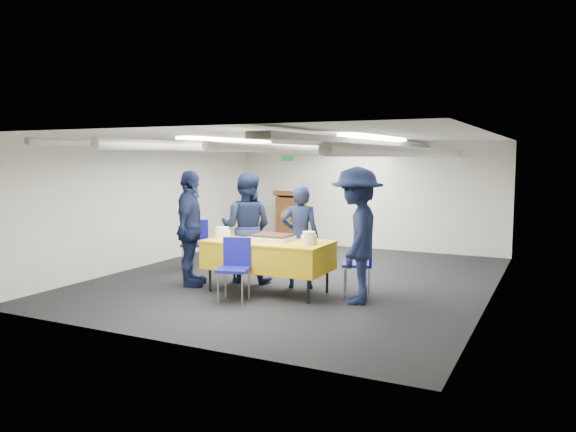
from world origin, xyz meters
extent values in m
plane|color=black|center=(0.00, 0.00, 0.00)|extent=(7.00, 7.00, 0.00)
cube|color=silver|center=(0.00, 3.49, 1.15)|extent=(6.00, 0.02, 2.30)
cube|color=silver|center=(-2.99, 0.00, 1.15)|extent=(0.02, 7.00, 2.30)
cube|color=silver|center=(2.99, 0.00, 1.15)|extent=(0.02, 7.00, 2.30)
cube|color=white|center=(0.00, 0.00, 2.29)|extent=(6.00, 7.00, 0.02)
cylinder|color=silver|center=(-2.00, 0.00, 2.18)|extent=(0.10, 6.90, 0.10)
cylinder|color=silver|center=(-0.90, 0.00, 2.14)|extent=(0.14, 6.90, 0.14)
cylinder|color=silver|center=(0.60, 0.00, 2.10)|extent=(0.10, 6.90, 0.10)
cylinder|color=silver|center=(1.90, 0.00, 2.06)|extent=(0.14, 6.90, 0.14)
cube|color=gray|center=(1.20, 0.00, 2.20)|extent=(0.28, 6.90, 0.08)
cube|color=white|center=(-1.30, 0.00, 2.27)|extent=(0.25, 2.60, 0.04)
cube|color=white|center=(1.30, 0.00, 2.27)|extent=(0.25, 2.60, 0.04)
cube|color=#0C591E|center=(-1.90, 3.47, 1.95)|extent=(0.30, 0.04, 0.12)
cylinder|color=black|center=(-0.79, -1.37, 0.18)|extent=(0.04, 0.04, 0.36)
cylinder|color=black|center=(0.80, -1.37, 0.18)|extent=(0.04, 0.04, 0.36)
cylinder|color=black|center=(-0.79, -0.69, 0.18)|extent=(0.04, 0.04, 0.36)
cylinder|color=black|center=(0.80, -0.69, 0.18)|extent=(0.04, 0.04, 0.36)
cube|color=yellow|center=(0.01, -1.03, 0.54)|extent=(1.81, 0.90, 0.39)
cube|color=yellow|center=(0.01, -1.03, 0.76)|extent=(1.83, 0.92, 0.03)
cube|color=white|center=(0.07, -0.99, 0.80)|extent=(0.54, 0.43, 0.07)
cube|color=black|center=(0.07, -0.99, 0.85)|extent=(0.52, 0.41, 0.03)
sphere|color=#103196|center=(-0.17, -1.19, 0.85)|extent=(0.04, 0.04, 0.04)
sphere|color=#103196|center=(-0.17, -0.80, 0.85)|extent=(0.04, 0.04, 0.04)
sphere|color=#103196|center=(-0.05, -1.19, 0.85)|extent=(0.04, 0.04, 0.04)
sphere|color=#103196|center=(-0.05, -0.80, 0.85)|extent=(0.04, 0.04, 0.04)
sphere|color=#103196|center=(0.07, -1.19, 0.85)|extent=(0.04, 0.04, 0.04)
sphere|color=#103196|center=(0.07, -0.80, 0.85)|extent=(0.04, 0.04, 0.04)
sphere|color=#103196|center=(0.19, -1.19, 0.85)|extent=(0.04, 0.04, 0.04)
sphere|color=#103196|center=(0.19, -0.80, 0.85)|extent=(0.04, 0.04, 0.04)
sphere|color=#103196|center=(0.31, -1.19, 0.85)|extent=(0.04, 0.04, 0.04)
sphere|color=#103196|center=(0.31, -0.80, 0.85)|extent=(0.04, 0.04, 0.04)
sphere|color=#103196|center=(-0.19, -1.09, 0.85)|extent=(0.04, 0.04, 0.04)
sphere|color=#103196|center=(0.33, -1.09, 0.85)|extent=(0.04, 0.04, 0.04)
sphere|color=#103196|center=(-0.19, -0.99, 0.85)|extent=(0.04, 0.04, 0.04)
sphere|color=#103196|center=(0.33, -0.99, 0.85)|extent=(0.04, 0.04, 0.04)
sphere|color=#103196|center=(-0.19, -0.90, 0.85)|extent=(0.04, 0.04, 0.04)
sphere|color=#103196|center=(0.33, -0.90, 0.85)|extent=(0.04, 0.04, 0.04)
cylinder|color=white|center=(-0.76, -1.08, 0.83)|extent=(0.24, 0.24, 0.11)
cylinder|color=white|center=(-0.76, -1.08, 0.91)|extent=(0.20, 0.20, 0.05)
cylinder|color=white|center=(0.68, -1.08, 0.83)|extent=(0.22, 0.22, 0.13)
cylinder|color=white|center=(0.68, -1.08, 0.92)|extent=(0.18, 0.18, 0.05)
cube|color=brown|center=(-1.60, 3.05, 0.55)|extent=(0.55, 0.45, 1.10)
cube|color=brown|center=(-1.60, 3.02, 1.15)|extent=(0.62, 0.53, 0.21)
cylinder|color=gold|center=(-1.60, 2.81, 0.70)|extent=(0.28, 0.02, 0.28)
cylinder|color=gray|center=(-0.29, -1.92, 0.21)|extent=(0.02, 0.02, 0.43)
cylinder|color=gray|center=(0.04, -1.84, 0.21)|extent=(0.02, 0.02, 0.43)
cylinder|color=gray|center=(-0.37, -1.60, 0.21)|extent=(0.02, 0.02, 0.43)
cylinder|color=gray|center=(-0.05, -1.51, 0.21)|extent=(0.02, 0.02, 0.43)
cube|color=#13118C|center=(-0.17, -1.72, 0.45)|extent=(0.51, 0.51, 0.04)
cube|color=#13118C|center=(-0.22, -1.53, 0.67)|extent=(0.40, 0.14, 0.40)
cylinder|color=gray|center=(1.02, -0.48, 0.21)|extent=(0.02, 0.02, 0.43)
cylinder|color=gray|center=(1.12, -0.80, 0.21)|extent=(0.02, 0.02, 0.43)
cylinder|color=gray|center=(1.34, -0.38, 0.21)|extent=(0.02, 0.02, 0.43)
cylinder|color=gray|center=(1.44, -0.70, 0.21)|extent=(0.02, 0.02, 0.43)
cube|color=#13118C|center=(1.23, -0.59, 0.45)|extent=(0.52, 0.52, 0.04)
cube|color=#13118C|center=(1.41, -0.53, 0.67)|extent=(0.16, 0.39, 0.40)
cylinder|color=gray|center=(-2.05, -0.34, 0.21)|extent=(0.02, 0.02, 0.43)
cylinder|color=gray|center=(-1.73, -0.22, 0.21)|extent=(0.02, 0.02, 0.43)
cylinder|color=gray|center=(-2.17, -0.03, 0.21)|extent=(0.02, 0.02, 0.43)
cylinder|color=gray|center=(-1.86, 0.10, 0.21)|extent=(0.02, 0.02, 0.43)
cube|color=#13118C|center=(-1.95, -0.12, 0.45)|extent=(0.55, 0.55, 0.04)
cube|color=#13118C|center=(-2.02, 0.05, 0.67)|extent=(0.39, 0.18, 0.40)
imported|color=black|center=(0.30, -0.56, 0.79)|extent=(0.67, 0.55, 1.57)
imported|color=black|center=(-0.64, -0.55, 0.87)|extent=(0.97, 0.83, 1.74)
imported|color=black|center=(-1.28, -1.17, 0.89)|extent=(0.80, 1.13, 1.79)
imported|color=black|center=(1.36, -1.01, 0.93)|extent=(0.96, 1.33, 1.86)
camera|label=1|loc=(3.85, -8.18, 1.99)|focal=35.00mm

